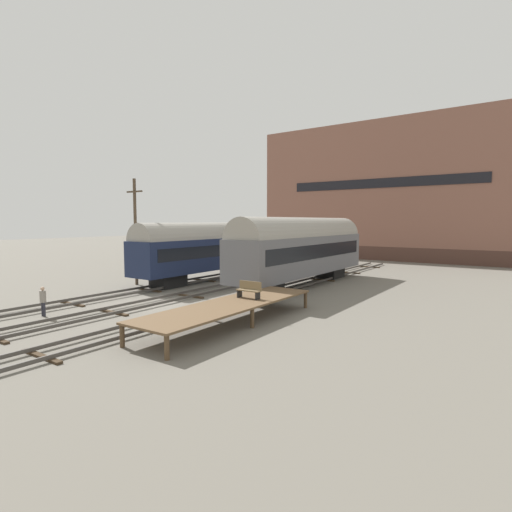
{
  "coord_description": "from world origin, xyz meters",
  "views": [
    {
      "loc": [
        19.12,
        -16.37,
        5.13
      ],
      "look_at": [
        0.0,
        11.04,
        2.2
      ],
      "focal_mm": 28.0,
      "sensor_mm": 36.0,
      "label": 1
    }
  ],
  "objects_px": {
    "utility_pole": "(135,230)",
    "train_car_grey": "(302,247)",
    "train_car_navy": "(215,247)",
    "bench": "(249,289)",
    "person_worker": "(43,299)"
  },
  "relations": [
    {
      "from": "train_car_navy",
      "to": "train_car_grey",
      "type": "distance_m",
      "value": 8.28
    },
    {
      "from": "train_car_grey",
      "to": "bench",
      "type": "bearing_deg",
      "value": -75.92
    },
    {
      "from": "train_car_navy",
      "to": "bench",
      "type": "height_order",
      "value": "train_car_navy"
    },
    {
      "from": "train_car_navy",
      "to": "train_car_grey",
      "type": "height_order",
      "value": "train_car_grey"
    },
    {
      "from": "bench",
      "to": "utility_pole",
      "type": "relative_size",
      "value": 0.17
    },
    {
      "from": "train_car_grey",
      "to": "bench",
      "type": "height_order",
      "value": "train_car_grey"
    },
    {
      "from": "train_car_navy",
      "to": "person_worker",
      "type": "distance_m",
      "value": 16.28
    },
    {
      "from": "utility_pole",
      "to": "train_car_grey",
      "type": "bearing_deg",
      "value": 33.09
    },
    {
      "from": "train_car_grey",
      "to": "bench",
      "type": "relative_size",
      "value": 11.86
    },
    {
      "from": "utility_pole",
      "to": "person_worker",
      "type": "bearing_deg",
      "value": -64.72
    },
    {
      "from": "train_car_navy",
      "to": "bench",
      "type": "bearing_deg",
      "value": -42.15
    },
    {
      "from": "train_car_navy",
      "to": "train_car_grey",
      "type": "relative_size",
      "value": 1.02
    },
    {
      "from": "train_car_navy",
      "to": "person_worker",
      "type": "xyz_separation_m",
      "value": [
        1.7,
        -16.08,
        -1.89
      ]
    },
    {
      "from": "train_car_grey",
      "to": "person_worker",
      "type": "xyz_separation_m",
      "value": [
        -6.5,
        -17.17,
        -2.1
      ]
    },
    {
      "from": "train_car_navy",
      "to": "utility_pole",
      "type": "xyz_separation_m",
      "value": [
        -2.97,
        -6.19,
        1.55
      ]
    }
  ]
}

